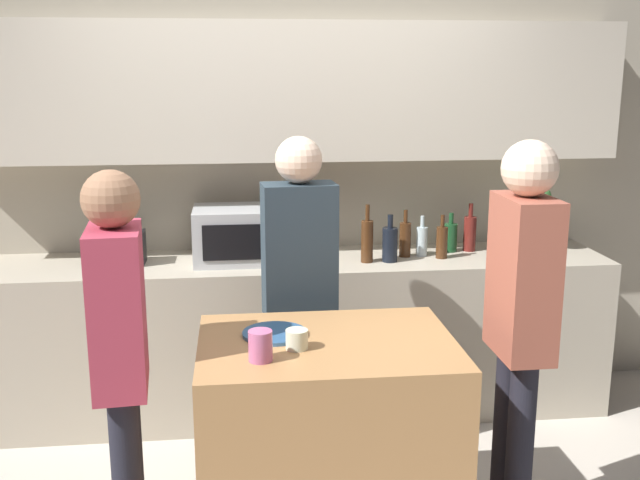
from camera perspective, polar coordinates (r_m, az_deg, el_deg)
The scene contains 20 objects.
back_wall at distance 4.35m, azimuth -2.69°, elevation 7.50°, with size 6.40×0.40×2.70m.
back_counter at distance 4.33m, azimuth -2.29°, elevation -7.31°, with size 3.60×0.62×0.90m.
kitchen_island at distance 3.15m, azimuth 0.53°, elevation -15.42°, with size 1.01×0.75×0.91m.
microwave at distance 4.16m, azimuth -6.03°, elevation 0.43°, with size 0.52×0.39×0.30m.
toaster at distance 4.23m, azimuth -14.96°, elevation -0.59°, with size 0.26×0.16×0.18m.
potted_plant at distance 4.50m, azimuth 16.29°, elevation 1.55°, with size 0.14×0.14×0.39m.
bottle_0 at distance 4.12m, azimuth 3.61°, elevation -0.02°, with size 0.07×0.07×0.32m.
bottle_1 at distance 4.15m, azimuth 5.35°, elevation -0.28°, with size 0.09×0.09×0.26m.
bottle_2 at distance 4.27m, azimuth 6.50°, elevation 0.09°, with size 0.07×0.07×0.27m.
bottle_3 at distance 4.30m, azimuth 7.77°, elevation -0.04°, with size 0.06×0.06×0.23m.
bottle_4 at distance 4.27m, azimuth 9.26°, elevation -0.12°, with size 0.06×0.06×0.25m.
bottle_5 at distance 4.43m, azimuth 9.92°, elevation 0.25°, with size 0.08×0.08×0.23m.
bottle_6 at distance 4.46m, azimuth 11.34°, elevation 0.55°, with size 0.07×0.07×0.28m.
bottle_7 at distance 4.40m, azimuth 13.20°, elevation 0.12°, with size 0.06×0.06×0.25m.
plate_on_island at distance 3.03m, azimuth -3.48°, elevation -7.12°, with size 0.26×0.26×0.01m.
cup_0 at distance 2.87m, azimuth -1.78°, elevation -7.58°, with size 0.09×0.09×0.08m.
cup_1 at distance 2.76m, azimuth -4.56°, elevation -8.04°, with size 0.09×0.09×0.11m.
person_left at distance 2.90m, azimuth -15.01°, elevation -7.71°, with size 0.22×0.35×1.60m.
person_center at distance 3.12m, azimuth 15.06°, elevation -5.12°, with size 0.22×0.34×1.69m.
person_right at distance 3.53m, azimuth -1.52°, elevation -2.95°, with size 0.35×0.22×1.65m.
Camera 1 is at (-0.29, -2.66, 1.95)m, focal length 42.00 mm.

